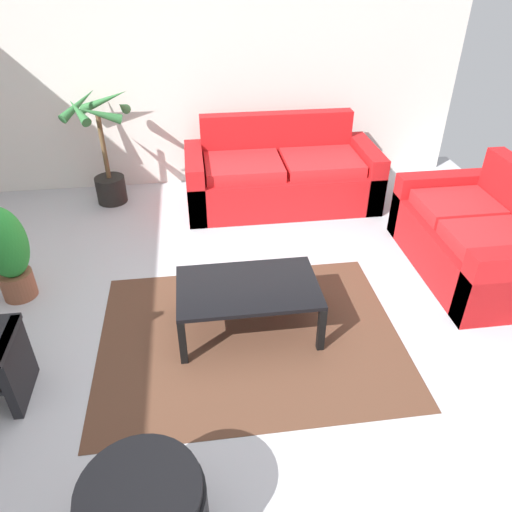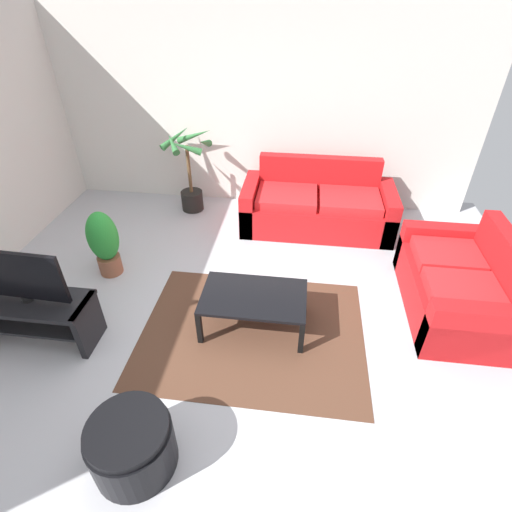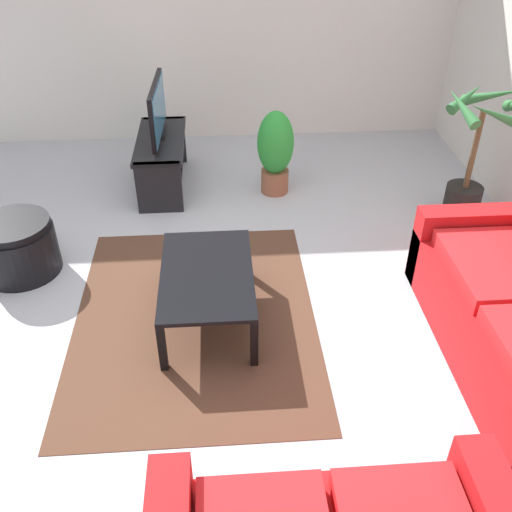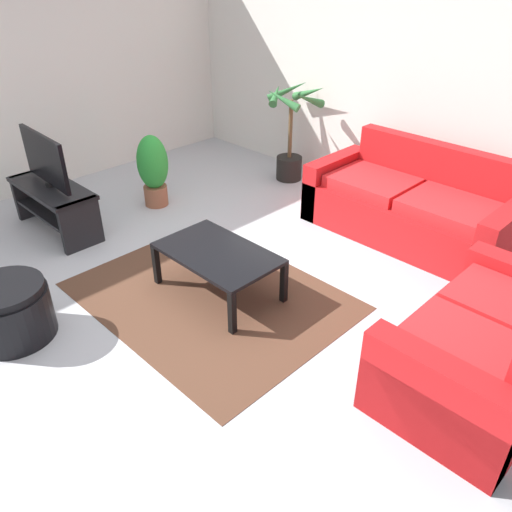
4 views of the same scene
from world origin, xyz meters
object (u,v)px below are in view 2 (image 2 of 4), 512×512
Objects in this scene: tv at (17,276)px; potted_palm at (190,175)px; couch_main at (317,207)px; coffee_table at (254,299)px; ottoman at (132,445)px; tv_stand at (35,314)px; couch_loveseat at (458,287)px; potted_plant_small at (104,242)px.

tv is 0.74× the size of potted_palm.
couch_main is 1.71× the size of potted_palm.
coffee_table is 1.62m from ottoman.
coffee_table is (-0.61, -2.03, 0.05)m from couch_main.
tv_stand is 2.86m from potted_palm.
potted_palm is 1.99× the size of ottoman.
tv_stand reaches higher than coffee_table.
tv_stand is 0.92× the size of potted_palm.
couch_loveseat is 1.50× the size of coffee_table.
tv_stand is 1.83× the size of ottoman.
couch_main is 2.09m from couch_loveseat.
potted_plant_small is at bearing -150.33° from couch_main.
tv is 1.15m from potted_plant_small.
potted_palm is at bearing 118.32° from coffee_table.
couch_main is 1.34× the size of couch_loveseat.
ottoman is (0.58, -3.79, -0.33)m from potted_palm.
ottoman is (1.36, -1.04, -0.56)m from tv.
tv_stand is 1.71m from ottoman.
tv_stand is at bearing -100.90° from potted_plant_small.
couch_main is 3.63m from tv.
tv is 1.08× the size of potted_plant_small.
coffee_table is at bearing 12.03° from tv.
coffee_table is at bearing -61.68° from potted_palm.
coffee_table is (-2.06, -0.52, 0.05)m from couch_loveseat.
couch_main is at bearing 73.30° from coffee_table.
couch_main is 2.00× the size of coffee_table.
couch_main is 2.79m from potted_plant_small.
couch_main is 3.73m from ottoman.
tv is at bearing -100.92° from potted_plant_small.
tv is (-2.63, -2.46, 0.48)m from couch_main.
couch_main is at bearing 43.10° from tv_stand.
potted_plant_small is (-3.87, 0.13, 0.14)m from couch_loveseat.
tv_stand is 1.08× the size of coffee_table.
ottoman is at bearing -37.45° from tv_stand.
potted_plant_small is (0.21, 1.08, -0.34)m from tv.
potted_plant_small reaches higher than tv_stand.
tv_stand is at bearing -91.99° from tv.
couch_loveseat is 3.38m from ottoman.
potted_palm is at bearing 98.69° from ottoman.
ottoman is at bearing -61.59° from potted_plant_small.
couch_main is at bearing 133.82° from couch_loveseat.
tv_stand is 1.25× the size of tv.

